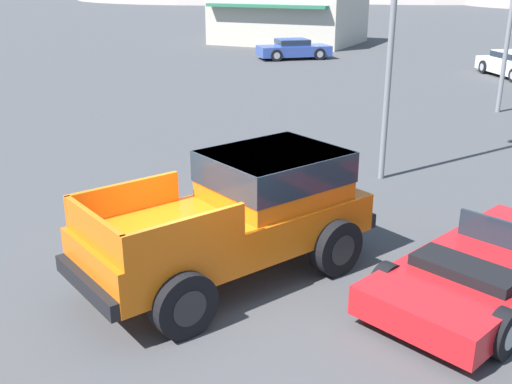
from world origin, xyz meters
The scene contains 5 objects.
ground_plane centered at (0.00, 0.00, 0.00)m, with size 320.00×320.00×0.00m, color #424244.
orange_pickup_truck centered at (0.25, 0.79, 1.10)m, with size 3.79×5.21×1.94m.
red_convertible_car centered at (3.91, 1.71, 0.41)m, with size 3.28×4.83×1.05m.
parked_car_blue centered at (-9.17, 25.64, 0.59)m, with size 4.26×3.96×1.14m.
storefront_building centered at (-12.83, 33.64, 1.88)m, with size 9.42×8.14×3.76m.
Camera 1 is at (4.28, -7.11, 4.61)m, focal length 42.00 mm.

